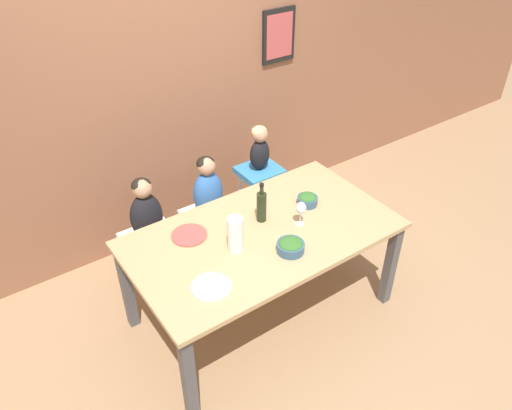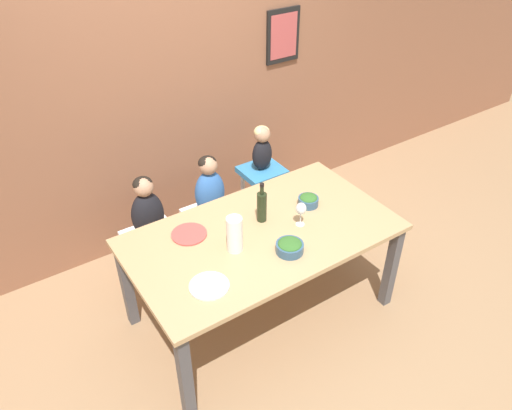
{
  "view_description": "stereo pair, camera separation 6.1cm",
  "coord_description": "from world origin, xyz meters",
  "views": [
    {
      "loc": [
        -1.53,
        -2.1,
        2.86
      ],
      "look_at": [
        0.0,
        0.08,
        0.94
      ],
      "focal_mm": 35.0,
      "sensor_mm": 36.0,
      "label": 1
    },
    {
      "loc": [
        -1.48,
        -2.14,
        2.86
      ],
      "look_at": [
        0.0,
        0.08,
        0.94
      ],
      "focal_mm": 35.0,
      "sensor_mm": 36.0,
      "label": 2
    }
  ],
  "objects": [
    {
      "name": "ground_plane",
      "position": [
        0.0,
        0.0,
        0.0
      ],
      "size": [
        14.0,
        14.0,
        0.0
      ],
      "primitive_type": "plane",
      "color": "#9E7A56"
    },
    {
      "name": "person_child_center",
      "position": [
        0.02,
        0.76,
        0.71
      ],
      "size": [
        0.25,
        0.18,
        0.51
      ],
      "color": "#3366B2",
      "rests_on": "chair_far_center"
    },
    {
      "name": "salad_bowl_large",
      "position": [
        0.03,
        -0.26,
        0.81
      ],
      "size": [
        0.18,
        0.18,
        0.09
      ],
      "color": "#335675",
      "rests_on": "dining_table"
    },
    {
      "name": "chair_far_left",
      "position": [
        -0.51,
        0.76,
        0.38
      ],
      "size": [
        0.4,
        0.37,
        0.46
      ],
      "color": "silver",
      "rests_on": "ground_plane"
    },
    {
      "name": "chair_far_center",
      "position": [
        0.02,
        0.76,
        0.38
      ],
      "size": [
        0.4,
        0.37,
        0.46
      ],
      "color": "silver",
      "rests_on": "ground_plane"
    },
    {
      "name": "wine_glass_near",
      "position": [
        0.26,
        -0.07,
        0.89
      ],
      "size": [
        0.07,
        0.07,
        0.18
      ],
      "color": "white",
      "rests_on": "dining_table"
    },
    {
      "name": "wall_back",
      "position": [
        0.0,
        1.29,
        1.35
      ],
      "size": [
        10.0,
        0.09,
        2.7
      ],
      "color": "#8E5B42",
      "rests_on": "ground_plane"
    },
    {
      "name": "person_child_left",
      "position": [
        -0.51,
        0.76,
        0.71
      ],
      "size": [
        0.25,
        0.18,
        0.51
      ],
      "color": "black",
      "rests_on": "chair_far_left"
    },
    {
      "name": "dinner_plate_front_left",
      "position": [
        -0.54,
        -0.25,
        0.77
      ],
      "size": [
        0.24,
        0.24,
        0.01
      ],
      "color": "silver",
      "rests_on": "dining_table"
    },
    {
      "name": "person_baby_right",
      "position": [
        0.51,
        0.76,
        0.91
      ],
      "size": [
        0.17,
        0.13,
        0.38
      ],
      "color": "black",
      "rests_on": "chair_right_highchair"
    },
    {
      "name": "chair_right_highchair",
      "position": [
        0.51,
        0.76,
        0.54
      ],
      "size": [
        0.34,
        0.31,
        0.7
      ],
      "color": "silver",
      "rests_on": "ground_plane"
    },
    {
      "name": "dinner_plate_back_left",
      "position": [
        -0.42,
        0.25,
        0.77
      ],
      "size": [
        0.24,
        0.24,
        0.01
      ],
      "color": "#D14C47",
      "rests_on": "dining_table"
    },
    {
      "name": "salad_bowl_small",
      "position": [
        0.45,
        0.08,
        0.81
      ],
      "size": [
        0.15,
        0.15,
        0.09
      ],
      "color": "#335675",
      "rests_on": "dining_table"
    },
    {
      "name": "paper_towel_roll",
      "position": [
        -0.24,
        -0.05,
        0.89
      ],
      "size": [
        0.1,
        0.1,
        0.25
      ],
      "color": "white",
      "rests_on": "dining_table"
    },
    {
      "name": "dining_table",
      "position": [
        0.0,
        0.0,
        0.68
      ],
      "size": [
        1.8,
        1.01,
        0.76
      ],
      "color": "tan",
      "rests_on": "ground_plane"
    },
    {
      "name": "wine_bottle",
      "position": [
        0.07,
        0.12,
        0.88
      ],
      "size": [
        0.07,
        0.07,
        0.3
      ],
      "color": "#232D19",
      "rests_on": "dining_table"
    }
  ]
}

